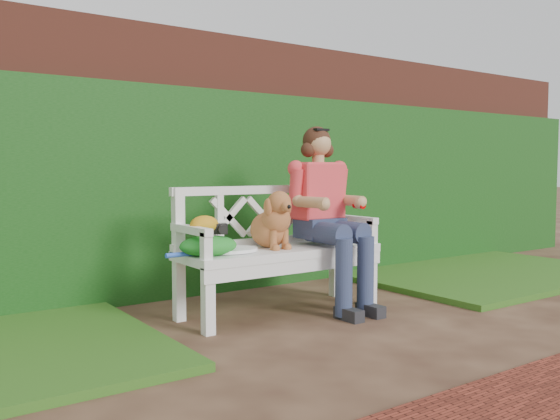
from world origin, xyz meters
TOP-DOWN VIEW (x-y plane):
  - ground at (0.00, 0.00)m, footprint 60.00×60.00m
  - brick_wall at (0.00, 1.90)m, footprint 10.00×0.30m
  - ivy_hedge at (0.00, 1.68)m, footprint 10.00×0.18m
  - grass_right at (2.40, 0.90)m, footprint 2.60×2.00m
  - garden_bench at (-0.10, 0.74)m, footprint 1.62×0.71m
  - seated_woman at (0.27, 0.72)m, footprint 0.69×0.84m
  - dog at (-0.18, 0.74)m, footprint 0.32×0.40m
  - tennis_racket at (-0.55, 0.72)m, footprint 0.74×0.44m
  - green_bag at (-0.71, 0.69)m, footprint 0.44×0.37m
  - camera_item at (-0.63, 0.70)m, footprint 0.13×0.11m
  - baseball_glove at (-0.72, 0.72)m, footprint 0.20×0.15m

SIDE VIEW (x-z plane):
  - ground at x=0.00m, z-range 0.00..0.00m
  - grass_right at x=2.40m, z-range 0.00..0.05m
  - garden_bench at x=-0.10m, z-range 0.00..0.48m
  - tennis_racket at x=-0.55m, z-range 0.48..0.51m
  - green_bag at x=-0.71m, z-range 0.48..0.61m
  - camera_item at x=-0.63m, z-range 0.61..0.68m
  - seated_woman at x=0.27m, z-range 0.00..1.32m
  - baseball_glove at x=-0.72m, z-range 0.61..0.74m
  - dog at x=-0.18m, z-range 0.48..0.90m
  - ivy_hedge at x=0.00m, z-range 0.00..1.70m
  - brick_wall at x=0.00m, z-range 0.00..2.20m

